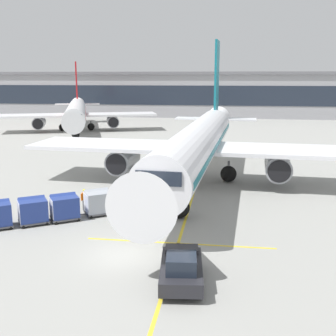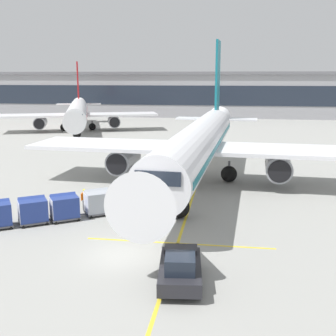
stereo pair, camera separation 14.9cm
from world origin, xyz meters
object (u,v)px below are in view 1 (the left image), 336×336
pushback_tug (181,269)px  baggage_cart_second (64,207)px  safety_cone_engine_keepout (129,191)px  baggage_cart_third (33,210)px  baggage_cart_lead (98,202)px  ground_crew_by_carts (114,195)px  belt_loader (133,195)px  distant_airplane (76,113)px  ground_crew_by_loader (85,198)px  parked_airplane (199,143)px

pushback_tug → baggage_cart_second: bearing=138.3°
safety_cone_engine_keepout → baggage_cart_third: bearing=-120.0°
baggage_cart_lead → ground_crew_by_carts: size_ratio=1.56×
belt_loader → distant_airplane: size_ratio=0.13×
ground_crew_by_carts → safety_cone_engine_keepout: (0.34, 3.85, -0.71)m
baggage_cart_second → ground_crew_by_loader: size_ratio=1.56×
belt_loader → ground_crew_by_loader: belt_loader is taller
belt_loader → safety_cone_engine_keepout: belt_loader is taller
baggage_cart_lead → ground_crew_by_carts: (0.67, 2.08, -0.00)m
ground_crew_by_carts → distant_airplane: (-19.94, 46.03, 2.55)m
baggage_cart_lead → distant_airplane: 51.89m
belt_loader → baggage_cart_lead: belt_loader is taller
ground_crew_by_loader → ground_crew_by_carts: (2.02, 1.29, 0.00)m
pushback_tug → distant_airplane: 64.14m
pushback_tug → safety_cone_engine_keepout: 17.31m
ground_crew_by_carts → safety_cone_engine_keepout: bearing=85.0°
belt_loader → safety_cone_engine_keepout: bearing=108.3°
parked_airplane → baggage_cart_third: size_ratio=16.22×
belt_loader → pushback_tug: bearing=-67.0°
belt_loader → ground_crew_by_carts: 1.54m
baggage_cart_second → safety_cone_engine_keepout: baggage_cart_second is taller
ground_crew_by_carts → safety_cone_engine_keepout: 3.93m
parked_airplane → distant_airplane: size_ratio=1.13×
baggage_cart_second → baggage_cart_third: (-1.92, -1.11, 0.00)m
distant_airplane → baggage_cart_second: bearing=-70.9°
safety_cone_engine_keepout → baggage_cart_lead: bearing=-99.6°
parked_airplane → baggage_cart_lead: parked_airplane is taller
baggage_cart_second → baggage_cart_third: 2.22m
baggage_cart_lead → baggage_cart_second: 2.60m
pushback_tug → safety_cone_engine_keepout: (-6.50, 16.04, -0.53)m
pushback_tug → ground_crew_by_loader: (-8.86, 10.91, 0.17)m
belt_loader → safety_cone_engine_keepout: size_ratio=8.44×
baggage_cart_second → ground_crew_by_carts: baggage_cart_second is taller
belt_loader → distant_airplane: 50.30m
ground_crew_by_loader → belt_loader: bearing=28.4°
baggage_cart_third → baggage_cart_lead: bearing=34.1°
baggage_cart_lead → ground_crew_by_loader: size_ratio=1.56×
pushback_tug → ground_crew_by_carts: 13.98m
baggage_cart_second → ground_crew_by_loader: 2.48m
pushback_tug → ground_crew_by_loader: size_ratio=2.63×
distant_airplane → baggage_cart_lead: bearing=-68.2°
baggage_cart_third → safety_cone_engine_keepout: bearing=60.0°
ground_crew_by_loader → baggage_cart_third: bearing=-127.0°
parked_airplane → baggage_cart_second: parked_airplane is taller
parked_airplane → distant_airplane: (-26.12, 37.14, -0.41)m
safety_cone_engine_keepout → parked_airplane: bearing=40.8°
parked_airplane → baggage_cart_second: 15.68m
safety_cone_engine_keepout → distant_airplane: size_ratio=0.02×
baggage_cart_second → ground_crew_by_carts: 4.57m
baggage_cart_lead → pushback_tug: (7.50, -10.11, -0.17)m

